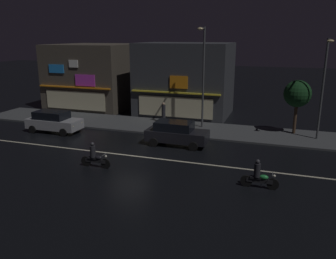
{
  "coord_description": "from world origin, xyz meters",
  "views": [
    {
      "loc": [
        9.04,
        -19.09,
        7.47
      ],
      "look_at": [
        1.57,
        3.12,
        1.07
      ],
      "focal_mm": 36.93,
      "sensor_mm": 36.0,
      "label": 1
    }
  ],
  "objects_px": {
    "streetlamp_mid": "(324,82)",
    "parked_car_trailing": "(54,121)",
    "streetlamp_west": "(203,71)",
    "motorcycle_lead": "(259,176)",
    "traffic_cone": "(63,127)",
    "parked_car_near_kerb": "(176,133)",
    "pedestrian_on_sidewalk": "(164,113)",
    "motorcycle_following": "(95,157)"
  },
  "relations": [
    {
      "from": "streetlamp_west",
      "to": "traffic_cone",
      "type": "relative_size",
      "value": 14.49
    },
    {
      "from": "parked_car_trailing",
      "to": "motorcycle_lead",
      "type": "bearing_deg",
      "value": -19.07
    },
    {
      "from": "streetlamp_mid",
      "to": "motorcycle_following",
      "type": "xyz_separation_m",
      "value": [
        -12.72,
        -9.66,
        -3.72
      ]
    },
    {
      "from": "parked_car_near_kerb",
      "to": "motorcycle_following",
      "type": "relative_size",
      "value": 2.26
    },
    {
      "from": "motorcycle_following",
      "to": "streetlamp_west",
      "type": "bearing_deg",
      "value": -108.17
    },
    {
      "from": "streetlamp_west",
      "to": "parked_car_near_kerb",
      "type": "bearing_deg",
      "value": -98.6
    },
    {
      "from": "streetlamp_mid",
      "to": "pedestrian_on_sidewalk",
      "type": "height_order",
      "value": "streetlamp_mid"
    },
    {
      "from": "streetlamp_west",
      "to": "pedestrian_on_sidewalk",
      "type": "xyz_separation_m",
      "value": [
        -3.54,
        0.65,
        -3.83
      ]
    },
    {
      "from": "streetlamp_west",
      "to": "pedestrian_on_sidewalk",
      "type": "bearing_deg",
      "value": 169.54
    },
    {
      "from": "parked_car_trailing",
      "to": "motorcycle_following",
      "type": "xyz_separation_m",
      "value": [
        7.03,
        -5.75,
        -0.24
      ]
    },
    {
      "from": "motorcycle_lead",
      "to": "motorcycle_following",
      "type": "relative_size",
      "value": 1.0
    },
    {
      "from": "streetlamp_mid",
      "to": "pedestrian_on_sidewalk",
      "type": "relative_size",
      "value": 4.09
    },
    {
      "from": "parked_car_near_kerb",
      "to": "traffic_cone",
      "type": "height_order",
      "value": "parked_car_near_kerb"
    },
    {
      "from": "streetlamp_mid",
      "to": "parked_car_near_kerb",
      "type": "height_order",
      "value": "streetlamp_mid"
    },
    {
      "from": "pedestrian_on_sidewalk",
      "to": "traffic_cone",
      "type": "height_order",
      "value": "pedestrian_on_sidewalk"
    },
    {
      "from": "streetlamp_west",
      "to": "traffic_cone",
      "type": "distance_m",
      "value": 12.16
    },
    {
      "from": "parked_car_near_kerb",
      "to": "streetlamp_mid",
      "type": "bearing_deg",
      "value": 23.15
    },
    {
      "from": "streetlamp_west",
      "to": "pedestrian_on_sidewalk",
      "type": "relative_size",
      "value": 4.55
    },
    {
      "from": "pedestrian_on_sidewalk",
      "to": "motorcycle_lead",
      "type": "distance_m",
      "value": 14.03
    },
    {
      "from": "parked_car_near_kerb",
      "to": "traffic_cone",
      "type": "relative_size",
      "value": 7.82
    },
    {
      "from": "streetlamp_mid",
      "to": "traffic_cone",
      "type": "bearing_deg",
      "value": -170.22
    },
    {
      "from": "motorcycle_lead",
      "to": "streetlamp_mid",
      "type": "bearing_deg",
      "value": -118.1
    },
    {
      "from": "traffic_cone",
      "to": "motorcycle_following",
      "type": "bearing_deg",
      "value": -43.75
    },
    {
      "from": "pedestrian_on_sidewalk",
      "to": "motorcycle_lead",
      "type": "xyz_separation_m",
      "value": [
        8.88,
        -10.86,
        -0.32
      ]
    },
    {
      "from": "streetlamp_west",
      "to": "parked_car_near_kerb",
      "type": "height_order",
      "value": "streetlamp_west"
    },
    {
      "from": "motorcycle_following",
      "to": "streetlamp_mid",
      "type": "bearing_deg",
      "value": -139.98
    },
    {
      "from": "parked_car_near_kerb",
      "to": "motorcycle_lead",
      "type": "xyz_separation_m",
      "value": [
        6.05,
        -5.5,
        -0.24
      ]
    },
    {
      "from": "pedestrian_on_sidewalk",
      "to": "parked_car_near_kerb",
      "type": "bearing_deg",
      "value": 23.92
    },
    {
      "from": "streetlamp_west",
      "to": "parked_car_trailing",
      "type": "bearing_deg",
      "value": -157.43
    },
    {
      "from": "streetlamp_mid",
      "to": "parked_car_trailing",
      "type": "xyz_separation_m",
      "value": [
        -19.75,
        -3.91,
        -3.49
      ]
    },
    {
      "from": "streetlamp_west",
      "to": "traffic_cone",
      "type": "bearing_deg",
      "value": -159.32
    },
    {
      "from": "parked_car_trailing",
      "to": "motorcycle_following",
      "type": "bearing_deg",
      "value": -39.28
    },
    {
      "from": "parked_car_trailing",
      "to": "parked_car_near_kerb",
      "type": "bearing_deg",
      "value": -0.8
    },
    {
      "from": "streetlamp_west",
      "to": "motorcycle_lead",
      "type": "relative_size",
      "value": 4.2
    },
    {
      "from": "parked_car_trailing",
      "to": "motorcycle_following",
      "type": "relative_size",
      "value": 2.26
    },
    {
      "from": "parked_car_near_kerb",
      "to": "parked_car_trailing",
      "type": "xyz_separation_m",
      "value": [
        -10.27,
        0.14,
        0.0
      ]
    },
    {
      "from": "parked_car_trailing",
      "to": "traffic_cone",
      "type": "xyz_separation_m",
      "value": [
        0.42,
        0.58,
        -0.59
      ]
    },
    {
      "from": "pedestrian_on_sidewalk",
      "to": "motorcycle_following",
      "type": "distance_m",
      "value": 10.98
    },
    {
      "from": "parked_car_trailing",
      "to": "streetlamp_west",
      "type": "bearing_deg",
      "value": 22.57
    },
    {
      "from": "traffic_cone",
      "to": "motorcycle_lead",
      "type": "bearing_deg",
      "value": -21.36
    },
    {
      "from": "streetlamp_west",
      "to": "streetlamp_mid",
      "type": "relative_size",
      "value": 1.11
    },
    {
      "from": "streetlamp_mid",
      "to": "parked_car_trailing",
      "type": "bearing_deg",
      "value": -168.81
    }
  ]
}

